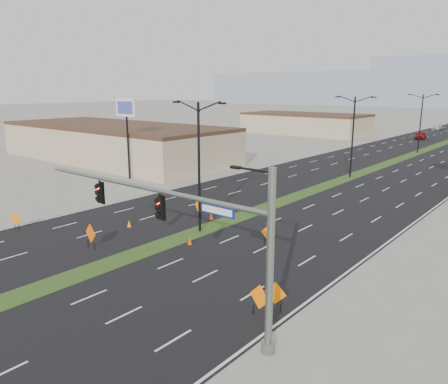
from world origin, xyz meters
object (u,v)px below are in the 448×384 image
Objects in this scene: construction_sign_1 at (91,234)px; construction_sign_2 at (199,206)px; streetlight_2 at (421,122)px; cone_0 at (129,224)px; construction_sign_3 at (268,234)px; construction_sign_0 at (16,219)px; construction_sign_5 at (275,294)px; cone_3 at (211,216)px; streetlight_0 at (199,164)px; signal_mast at (188,224)px; car_left at (421,135)px; cone_1 at (190,241)px; streetlight_1 at (353,134)px; car_far at (437,127)px; pole_sign_west at (126,114)px; construction_sign_4 at (260,298)px; cone_2 at (270,244)px.

construction_sign_1 is 10.51m from construction_sign_2.
streetlight_2 reaches higher than construction_sign_2.
cone_0 is (-2.40, -5.68, -0.67)m from construction_sign_2.
construction_sign_3 is (5.85, -55.12, -4.55)m from streetlight_2.
construction_sign_0 is at bearing -163.55° from construction_sign_1.
streetlight_2 is 6.31× the size of construction_sign_5.
cone_3 is at bearing -91.57° from streetlight_2.
streetlight_0 is at bearing -64.15° from cone_3.
signal_mast is 16.13m from cone_0.
construction_sign_2 is at bearing 131.40° from signal_mast.
car_left is 8.20× the size of cone_3.
streetlight_1 is at bearing 92.71° from cone_1.
construction_sign_3 is at bearing -80.75° from car_far.
cone_1 is at bearing 53.87° from construction_sign_1.
pole_sign_west is (-20.91, -18.32, 2.58)m from streetlight_1.
construction_sign_4 is (11.22, -63.83, -4.42)m from streetlight_2.
construction_sign_1 is 12.60m from cone_2.
construction_sign_1 reaches higher than construction_sign_3.
construction_sign_3 is (9.12, 8.53, -0.22)m from construction_sign_1.
signal_mast is 8.91× the size of construction_sign_1.
streetlight_1 reaches higher than construction_sign_5.
construction_sign_4 reaches higher than construction_sign_0.
construction_sign_0 is 20.17m from cone_2.
construction_sign_5 is (11.50, -6.86, -4.49)m from streetlight_0.
streetlight_1 is 31.68m from cone_0.
pole_sign_west is (-32.13, 17.51, 7.00)m from construction_sign_4.
construction_sign_0 is at bearing -100.03° from streetlight_2.
cone_0 is 6.92m from cone_3.
construction_sign_1 reaches higher than car_left.
streetlight_0 reaches higher than cone_0.
construction_sign_0 is 19.97m from construction_sign_3.
construction_sign_4 reaches higher than car_far.
construction_sign_0 reaches higher than cone_2.
cone_3 is (-7.30, 2.12, -0.57)m from construction_sign_3.
construction_sign_2 is at bearing 134.22° from streetlight_0.
car_left is 8.16× the size of cone_2.
streetlight_0 and streetlight_1 have the same top height.
construction_sign_3 is at bearing 5.60° from construction_sign_2.
construction_sign_0 is (-11.50, -37.00, -4.55)m from streetlight_1.
car_left is (-5.94, 22.51, -4.59)m from streetlight_2.
construction_sign_1 is 6.94m from cone_1.
cone_0 is (-11.02, -3.72, -0.57)m from construction_sign_3.
car_far is at bearing 95.69° from cone_1.
car_left reaches higher than cone_2.
car_far is at bearing 87.89° from construction_sign_3.
construction_sign_0 is (-20.06, 1.00, -3.92)m from signal_mast.
streetlight_2 is 18.14× the size of cone_1.
construction_sign_2 is 2.77× the size of cone_3.
construction_sign_4 is at bearing -16.94° from cone_0.
streetlight_2 reaches higher than construction_sign_1.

